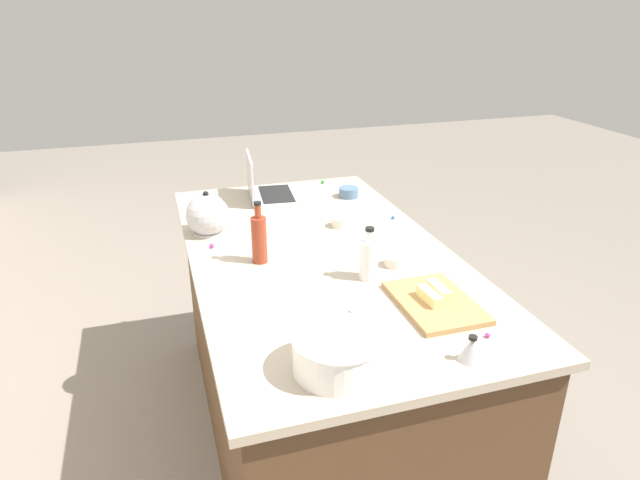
# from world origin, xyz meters

# --- Properties ---
(ground_plane) EXTENTS (12.00, 12.00, 0.00)m
(ground_plane) POSITION_xyz_m (0.00, 0.00, 0.00)
(ground_plane) COLOR slate
(island_counter) EXTENTS (1.81, 1.00, 0.90)m
(island_counter) POSITION_xyz_m (0.00, 0.00, 0.45)
(island_counter) COLOR #4C331E
(island_counter) RESTS_ON ground
(laptop) EXTENTS (0.33, 0.26, 0.22)m
(laptop) POSITION_xyz_m (0.69, 0.06, 0.95)
(laptop) COLOR #B7B7BC
(laptop) RESTS_ON island_counter
(mixing_bowl_large) EXTENTS (0.25, 0.25, 0.11)m
(mixing_bowl_large) POSITION_xyz_m (-0.74, 0.18, 0.96)
(mixing_bowl_large) COLOR white
(mixing_bowl_large) RESTS_ON island_counter
(bottle_vinegar) EXTENTS (0.07, 0.07, 0.19)m
(bottle_vinegar) POSITION_xyz_m (-0.26, -0.10, 0.98)
(bottle_vinegar) COLOR white
(bottle_vinegar) RESTS_ON island_counter
(bottle_soy) EXTENTS (0.06, 0.06, 0.24)m
(bottle_soy) POSITION_xyz_m (-0.02, 0.24, 1.00)
(bottle_soy) COLOR maroon
(bottle_soy) RESTS_ON island_counter
(kettle) EXTENTS (0.21, 0.18, 0.20)m
(kettle) POSITION_xyz_m (0.32, 0.39, 0.98)
(kettle) COLOR #ADADB2
(kettle) RESTS_ON island_counter
(cutting_board) EXTENTS (0.34, 0.23, 0.02)m
(cutting_board) POSITION_xyz_m (-0.50, -0.23, 0.91)
(cutting_board) COLOR #AD7F4C
(cutting_board) RESTS_ON island_counter
(butter_stick_left) EXTENTS (0.11, 0.04, 0.04)m
(butter_stick_left) POSITION_xyz_m (-0.48, -0.26, 0.94)
(butter_stick_left) COLOR #F4E58C
(butter_stick_left) RESTS_ON cutting_board
(butter_stick_right) EXTENTS (0.11, 0.04, 0.04)m
(butter_stick_right) POSITION_xyz_m (-0.50, -0.21, 0.94)
(butter_stick_right) COLOR #F4E58C
(butter_stick_right) RESTS_ON cutting_board
(ramekin_small) EXTENTS (0.10, 0.10, 0.05)m
(ramekin_small) POSITION_xyz_m (0.58, -0.33, 0.92)
(ramekin_small) COLOR slate
(ramekin_small) RESTS_ON island_counter
(ramekin_medium) EXTENTS (0.08, 0.08, 0.04)m
(ramekin_medium) POSITION_xyz_m (0.23, -0.16, 0.92)
(ramekin_medium) COLOR beige
(ramekin_medium) RESTS_ON island_counter
(ramekin_wide) EXTENTS (0.07, 0.07, 0.04)m
(ramekin_wide) POSITION_xyz_m (-0.20, -0.23, 0.92)
(ramekin_wide) COLOR beige
(ramekin_wide) RESTS_ON island_counter
(kitchen_timer) EXTENTS (0.07, 0.07, 0.08)m
(kitchen_timer) POSITION_xyz_m (-0.80, -0.18, 0.94)
(kitchen_timer) COLOR #B2B2B7
(kitchen_timer) RESTS_ON island_counter
(candy_0) EXTENTS (0.02, 0.02, 0.02)m
(candy_0) POSITION_xyz_m (-0.49, 0.06, 0.91)
(candy_0) COLOR red
(candy_0) RESTS_ON island_counter
(candy_1) EXTENTS (0.02, 0.02, 0.02)m
(candy_1) POSITION_xyz_m (-0.72, -0.29, 0.91)
(candy_1) COLOR #CC3399
(candy_1) RESTS_ON island_counter
(candy_2) EXTENTS (0.02, 0.02, 0.02)m
(candy_2) POSITION_xyz_m (0.24, -0.42, 0.91)
(candy_2) COLOR blue
(candy_2) RESTS_ON island_counter
(candy_3) EXTENTS (0.02, 0.02, 0.02)m
(candy_3) POSITION_xyz_m (0.83, -0.27, 0.91)
(candy_3) COLOR green
(candy_3) RESTS_ON island_counter
(candy_4) EXTENTS (0.02, 0.02, 0.02)m
(candy_4) POSITION_xyz_m (0.16, 0.40, 0.91)
(candy_4) COLOR #CC3399
(candy_4) RESTS_ON island_counter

